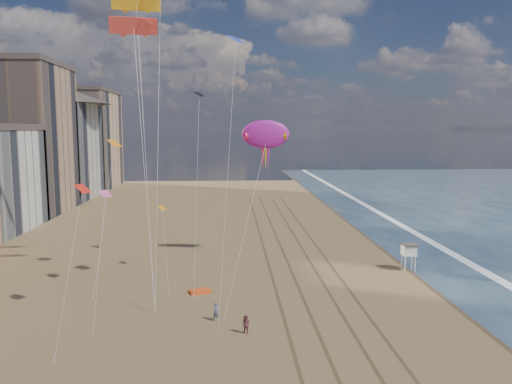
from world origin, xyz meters
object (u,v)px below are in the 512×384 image
show_kite (266,135)px  kite_flyer_a (216,312)px  lifeguard_stand (409,250)px  grounded_kite (200,291)px  kite_flyer_b (246,325)px

show_kite → kite_flyer_a: 25.54m
lifeguard_stand → grounded_kite: (-23.49, -6.64, -2.27)m
lifeguard_stand → show_kite: show_kite is taller
lifeguard_stand → show_kite: size_ratio=0.12×
kite_flyer_a → grounded_kite: bearing=86.3°
kite_flyer_b → grounded_kite: bearing=147.0°
lifeguard_stand → kite_flyer_b: bearing=-138.6°
kite_flyer_a → kite_flyer_b: kite_flyer_a is taller
show_kite → kite_flyer_b: show_kite is taller
show_kite → kite_flyer_b: (-3.17, -23.02, -14.71)m
lifeguard_stand → kite_flyer_b: size_ratio=1.99×
grounded_kite → show_kite: bearing=40.0°
lifeguard_stand → grounded_kite: size_ratio=1.50×
grounded_kite → kite_flyer_a: kite_flyer_a is taller
lifeguard_stand → show_kite: 21.59m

